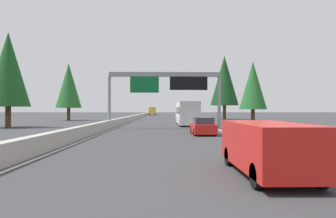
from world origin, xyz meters
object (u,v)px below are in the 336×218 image
object	(u,v)px
minivan_mid_center	(267,146)
box_truck_far_center	(152,111)
sedan_distant_b	(203,126)
sign_gantry_overhead	(166,84)
conifer_left_mid	(69,86)
conifer_right_near	(253,86)
conifer_left_near	(8,69)
conifer_right_mid	(224,81)
bus_far_right	(187,112)

from	to	relation	value
minivan_mid_center	box_truck_far_center	world-z (taller)	box_truck_far_center
minivan_mid_center	sedan_distant_b	distance (m)	15.87
sign_gantry_overhead	conifer_left_mid	world-z (taller)	conifer_left_mid
sign_gantry_overhead	conifer_right_near	world-z (taller)	conifer_right_near
sign_gantry_overhead	conifer_left_near	size ratio (longest dim) A/B	1.13
minivan_mid_center	conifer_left_near	bearing A→B (deg)	39.44
sign_gantry_overhead	conifer_right_near	size ratio (longest dim) A/B	1.31
sign_gantry_overhead	sedan_distant_b	distance (m)	9.87
box_truck_far_center	conifer_left_near	xyz separation A→B (m)	(-76.92, 14.32, 5.20)
minivan_mid_center	conifer_right_mid	bearing A→B (deg)	-10.16
conifer_left_mid	conifer_right_mid	bearing A→B (deg)	-77.88
bus_far_right	conifer_left_mid	distance (m)	27.63
minivan_mid_center	sedan_distant_b	bearing A→B (deg)	-0.04
bus_far_right	minivan_mid_center	bearing A→B (deg)	-179.85
conifer_right_near	conifer_left_mid	world-z (taller)	conifer_left_mid
conifer_right_mid	conifer_left_mid	distance (m)	32.13
conifer_left_mid	minivan_mid_center	bearing A→B (deg)	-156.29
conifer_right_mid	conifer_left_mid	size ratio (longest dim) A/B	1.24
sign_gantry_overhead	conifer_right_near	distance (m)	19.55
bus_far_right	conifer_left_mid	bearing A→B (deg)	51.75
minivan_mid_center	conifer_left_mid	xyz separation A→B (m)	(48.79, 21.43, 5.74)
conifer_right_mid	bus_far_right	bearing A→B (deg)	156.94
bus_far_right	conifer_right_mid	distance (m)	26.45
sign_gantry_overhead	bus_far_right	xyz separation A→B (m)	(7.75, -2.93, -3.29)
conifer_left_near	conifer_left_mid	distance (m)	22.65
conifer_right_near	minivan_mid_center	bearing A→B (deg)	164.00
sedan_distant_b	box_truck_far_center	world-z (taller)	box_truck_far_center
minivan_mid_center	conifer_right_mid	world-z (taller)	conifer_right_mid
sign_gantry_overhead	conifer_left_mid	distance (m)	30.76
conifer_right_near	conifer_right_mid	xyz separation A→B (m)	(17.58, 0.93, 2.44)
minivan_mid_center	conifer_right_mid	size ratio (longest dim) A/B	0.37
conifer_right_mid	conifer_right_near	bearing A→B (deg)	-176.97
bus_far_right	sign_gantry_overhead	bearing A→B (deg)	159.28
minivan_mid_center	bus_far_right	xyz separation A→B (m)	(31.96, 0.08, 0.77)
minivan_mid_center	box_truck_far_center	xyz separation A→B (m)	(103.05, 7.18, 0.66)
sign_gantry_overhead	conifer_left_near	bearing A→B (deg)	84.05
conifer_right_mid	conifer_left_near	size ratio (longest dim) A/B	1.22
minivan_mid_center	sign_gantry_overhead	bearing A→B (deg)	7.10
sedan_distant_b	bus_far_right	size ratio (longest dim) A/B	0.38
conifer_right_mid	box_truck_far_center	bearing A→B (deg)	19.82
sedan_distant_b	conifer_left_near	world-z (taller)	conifer_left_near
bus_far_right	conifer_left_near	world-z (taller)	conifer_left_near
minivan_mid_center	bus_far_right	size ratio (longest dim) A/B	0.43
bus_far_right	box_truck_far_center	distance (m)	71.45
box_truck_far_center	minivan_mid_center	bearing A→B (deg)	-176.02
bus_far_right	conifer_right_mid	size ratio (longest dim) A/B	0.84
bus_far_right	conifer_left_near	xyz separation A→B (m)	(-5.82, 21.41, 5.10)
bus_far_right	conifer_right_near	distance (m)	13.16
sedan_distant_b	conifer_left_mid	size ratio (longest dim) A/B	0.40
box_truck_far_center	bus_far_right	bearing A→B (deg)	-174.30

